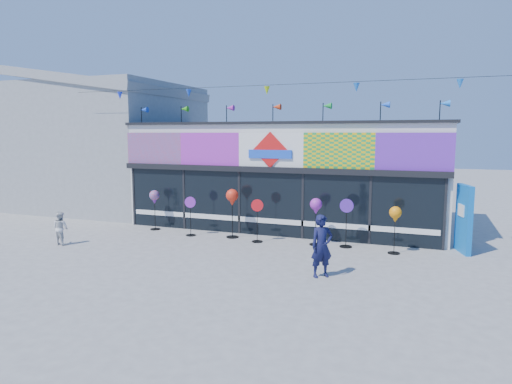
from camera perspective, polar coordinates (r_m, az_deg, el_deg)
The scene contains 13 objects.
ground at distance 13.49m, azimuth -2.94°, elevation -8.49°, with size 80.00×80.00×0.00m, color gray.
kite_shop at distance 18.64m, azimuth 4.33°, elevation 2.31°, with size 16.00×5.70×5.31m.
neighbour_building at distance 24.25m, azimuth -18.32°, elevation 5.86°, with size 8.18×7.20×6.87m.
blue_sign at distance 15.47m, azimuth 24.54°, elevation -3.06°, with size 0.45×1.06×2.11m.
spinner_0 at distance 17.83m, azimuth -12.58°, elevation -0.76°, with size 0.39×0.39×1.52m.
spinner_1 at distance 16.61m, azimuth -8.19°, elevation -2.88°, with size 0.40×0.36×1.42m.
spinner_2 at distance 16.06m, azimuth -3.00°, elevation -0.86°, with size 0.44×0.44×1.73m.
spinner_3 at distance 15.47m, azimuth 0.15°, elevation -3.46°, with size 0.41×0.37×1.47m.
spinner_4 at distance 15.11m, azimuth 7.50°, elevation -1.95°, with size 0.40×0.40×1.57m.
spinner_5 at distance 15.06m, azimuth 11.22°, elevation -3.66°, with size 0.44×0.40×1.59m.
spinner_6 at distance 14.55m, azimuth 17.02°, elevation -2.87°, with size 0.37×0.37×1.47m.
adult_man at distance 11.87m, azimuth 8.22°, elevation -6.71°, with size 0.59×0.39×1.62m, color #13153C.
child at distance 16.50m, azimuth -23.23°, elevation -4.16°, with size 0.54×0.31×1.11m, color silver.
Camera 1 is at (5.20, -11.89, 3.68)m, focal length 32.00 mm.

